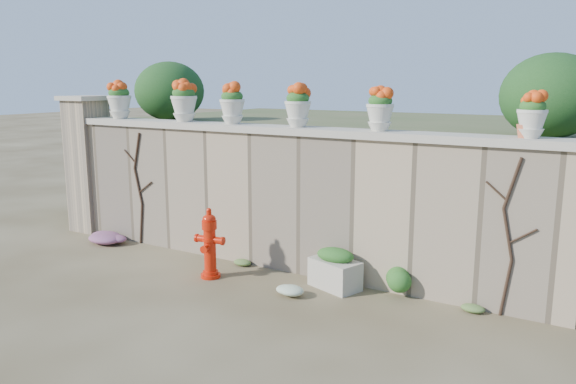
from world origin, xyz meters
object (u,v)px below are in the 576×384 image
Objects in this scene: terracotta_pot at (526,128)px; urn_pot_0 at (119,100)px; planter_box at (335,269)px; fire_hydrant at (210,243)px.

urn_pot_0 is at bearing 180.00° from terracotta_pot.
planter_box is 1.19× the size of urn_pot_0.
fire_hydrant is 3.42m from urn_pot_0.
planter_box is at bearing -5.44° from urn_pot_0.
terracotta_pot is (2.18, 0.42, 1.96)m from planter_box.
urn_pot_0 is at bearing -166.47° from planter_box.
planter_box is at bearing -169.18° from terracotta_pot.
fire_hydrant is at bearing -166.27° from terracotta_pot.
urn_pot_0 reaches higher than planter_box.
planter_box is 2.96m from terracotta_pot.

